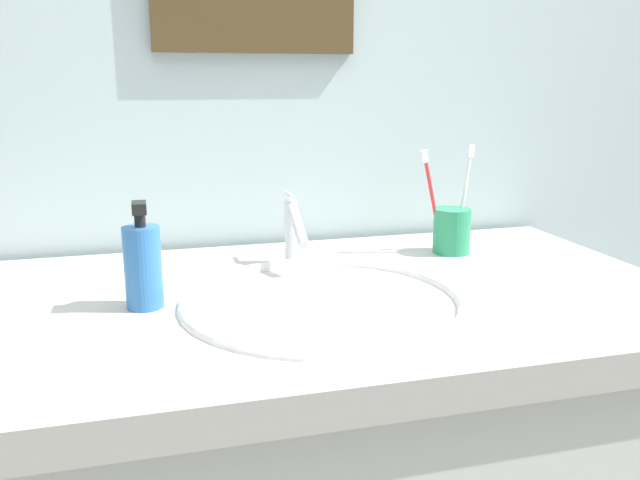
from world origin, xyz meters
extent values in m
cube|color=silver|center=(0.00, 0.37, 1.20)|extent=(2.44, 0.04, 2.40)
cube|color=#BCB7AD|center=(0.00, 0.00, 0.87)|extent=(1.24, 0.66, 0.05)
ellipsoid|color=white|center=(0.03, -0.05, 0.84)|extent=(0.38, 0.38, 0.11)
torus|color=white|center=(0.03, -0.05, 0.89)|extent=(0.44, 0.44, 0.02)
cylinder|color=#595B60|center=(0.03, -0.05, 0.79)|extent=(0.03, 0.03, 0.01)
cylinder|color=silver|center=(0.03, 0.18, 0.95)|extent=(0.02, 0.02, 0.12)
cylinder|color=silver|center=(0.03, 0.13, 0.98)|extent=(0.02, 0.10, 0.07)
cylinder|color=silver|center=(0.03, 0.19, 1.02)|extent=(0.01, 0.05, 0.01)
cylinder|color=#2D9966|center=(0.34, 0.17, 0.94)|extent=(0.07, 0.07, 0.09)
cylinder|color=white|center=(0.37, 0.17, 0.99)|extent=(0.03, 0.01, 0.19)
cube|color=white|center=(0.38, 0.18, 1.09)|extent=(0.02, 0.01, 0.03)
cylinder|color=red|center=(0.31, 0.18, 0.99)|extent=(0.05, 0.01, 0.18)
cube|color=white|center=(0.29, 0.18, 1.08)|extent=(0.02, 0.01, 0.03)
cylinder|color=#3372BF|center=(-0.23, 0.00, 0.96)|extent=(0.05, 0.05, 0.12)
cylinder|color=black|center=(-0.23, 0.00, 1.03)|extent=(0.02, 0.02, 0.02)
cube|color=black|center=(-0.23, -0.01, 1.05)|extent=(0.02, 0.04, 0.02)
camera|label=1|loc=(-0.23, -0.96, 1.22)|focal=37.02mm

